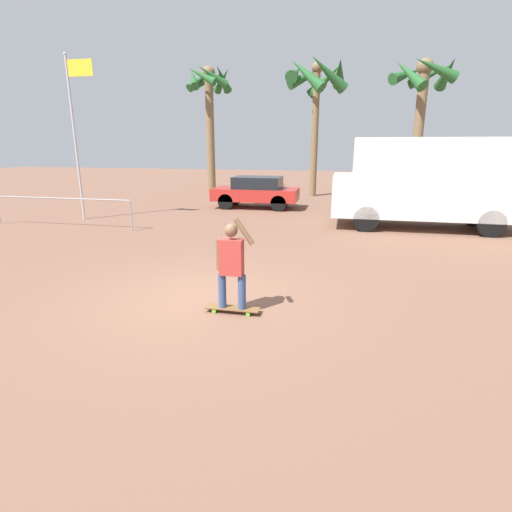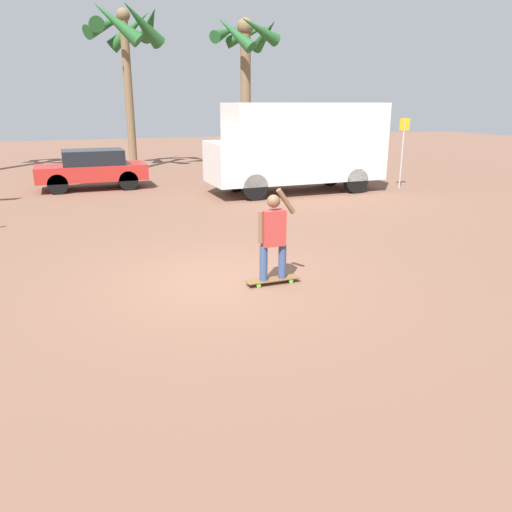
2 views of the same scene
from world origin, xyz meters
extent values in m
plane|color=brown|center=(0.00, 0.00, 0.00)|extent=(80.00, 80.00, 0.00)
cube|color=brown|center=(0.75, -0.49, 0.09)|extent=(0.98, 0.24, 0.02)
cylinder|color=#66C633|center=(0.44, -0.59, 0.04)|extent=(0.08, 0.03, 0.08)
cylinder|color=#66C633|center=(0.44, -0.39, 0.04)|extent=(0.08, 0.03, 0.08)
cylinder|color=#66C633|center=(1.06, -0.59, 0.04)|extent=(0.08, 0.03, 0.08)
cylinder|color=#66C633|center=(1.06, -0.39, 0.04)|extent=(0.08, 0.03, 0.08)
cylinder|color=#384C7A|center=(0.57, -0.49, 0.41)|extent=(0.14, 0.14, 0.62)
cylinder|color=#384C7A|center=(0.93, -0.49, 0.41)|extent=(0.14, 0.14, 0.62)
cube|color=#B23833|center=(0.75, -0.49, 1.03)|extent=(0.40, 0.22, 0.63)
sphere|color=brown|center=(0.75, -0.49, 1.50)|extent=(0.23, 0.23, 0.23)
cylinder|color=brown|center=(0.52, -0.49, 1.07)|extent=(0.09, 0.09, 0.56)
cylinder|color=brown|center=(0.98, -0.49, 1.49)|extent=(0.36, 0.09, 0.47)
cylinder|color=black|center=(3.36, 7.20, 0.44)|extent=(0.88, 0.28, 0.88)
cylinder|color=black|center=(3.36, 9.10, 0.44)|extent=(0.88, 0.28, 0.88)
cylinder|color=black|center=(7.27, 7.20, 0.44)|extent=(0.88, 0.28, 0.88)
cylinder|color=black|center=(7.27, 9.10, 0.44)|extent=(0.88, 0.28, 0.88)
cube|color=white|center=(3.27, 8.15, 1.15)|extent=(2.21, 2.18, 1.42)
cube|color=black|center=(2.82, 8.15, 1.43)|extent=(0.04, 1.86, 0.71)
cube|color=white|center=(6.42, 8.15, 1.79)|extent=(4.10, 2.18, 2.69)
cube|color=white|center=(3.60, 8.15, 2.49)|extent=(1.54, 2.01, 1.27)
cylinder|color=black|center=(-2.76, 10.80, 0.36)|extent=(0.71, 0.22, 0.71)
cylinder|color=black|center=(-2.76, 12.35, 0.36)|extent=(0.71, 0.22, 0.71)
cylinder|color=black|center=(-0.29, 10.80, 0.36)|extent=(0.71, 0.22, 0.71)
cylinder|color=black|center=(-0.29, 12.35, 0.36)|extent=(0.71, 0.22, 0.71)
cube|color=#B22823|center=(-1.53, 11.57, 0.64)|extent=(3.97, 1.77, 0.56)
cube|color=black|center=(-1.43, 11.57, 1.19)|extent=(2.18, 1.55, 0.54)
cylinder|color=brown|center=(5.97, 15.13, 3.24)|extent=(0.49, 0.49, 6.47)
sphere|color=brown|center=(5.97, 15.13, 6.47)|extent=(0.78, 0.78, 0.78)
cone|color=#235B28|center=(7.00, 15.24, 6.19)|extent=(0.79, 2.16, 1.48)
cone|color=#235B28|center=(6.38, 16.09, 6.26)|extent=(2.21, 1.40, 1.26)
cone|color=#235B28|center=(5.28, 15.91, 6.29)|extent=(2.00, 1.86, 1.17)
cone|color=#235B28|center=(5.20, 14.43, 6.09)|extent=(1.78, 1.86, 1.74)
cone|color=#235B28|center=(6.27, 14.14, 6.24)|extent=(2.22, 1.18, 1.31)
cylinder|color=brown|center=(0.73, 16.76, 3.45)|extent=(0.38, 0.38, 6.90)
sphere|color=brown|center=(0.73, 16.76, 6.90)|extent=(0.61, 0.61, 0.61)
cone|color=#235B28|center=(1.93, 16.81, 6.62)|extent=(0.78, 2.49, 1.55)
cone|color=#235B28|center=(1.16, 17.88, 6.44)|extent=(2.36, 1.43, 2.04)
cone|color=#235B28|center=(0.12, 17.78, 6.62)|extent=(2.46, 1.85, 1.53)
cone|color=#235B28|center=(-0.46, 16.83, 6.68)|extent=(0.82, 2.52, 1.37)
cone|color=#235B28|center=(0.27, 15.65, 6.44)|extent=(2.36, 1.49, 2.03)
cone|color=#235B28|center=(1.38, 15.75, 6.46)|extent=(2.31, 1.82, 1.98)
cylinder|color=#B7B7BC|center=(9.39, 7.47, 1.29)|extent=(0.06, 0.06, 2.59)
cube|color=gold|center=(9.39, 7.45, 2.37)|extent=(0.44, 0.02, 0.44)
camera|label=1|loc=(2.61, -6.85, 2.91)|focal=28.00mm
camera|label=2|loc=(-2.58, -8.23, 3.10)|focal=35.00mm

